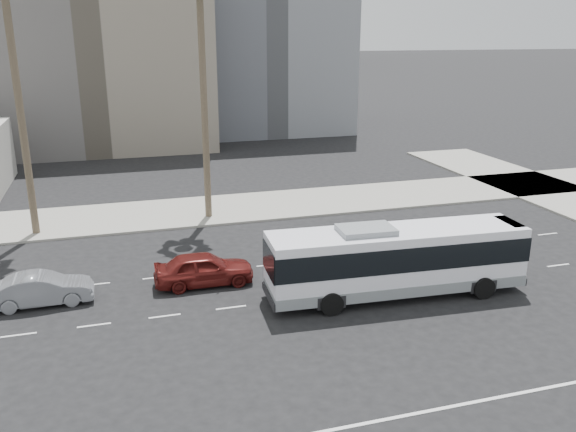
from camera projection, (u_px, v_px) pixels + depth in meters
name	position (u px, v px, depth m)	size (l,w,h in m)	color
ground	(353.00, 292.00, 28.71)	(700.00, 700.00, 0.00)	black
sidewalk_north	(270.00, 205.00, 42.87)	(120.00, 7.00, 0.15)	gray
midrise_beige_west	(92.00, 62.00, 63.93)	(24.00, 18.00, 18.00)	#645F5A
midrise_gray_center	(256.00, 24.00, 74.58)	(20.00, 20.00, 26.00)	slate
city_bus	(397.00, 258.00, 27.91)	(12.47, 3.45, 3.54)	white
car_a	(204.00, 269.00, 29.37)	(4.91, 1.97, 1.67)	maroon
car_b	(42.00, 289.00, 27.25)	(4.52, 1.58, 1.49)	gray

